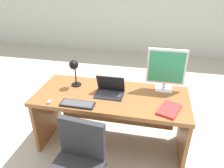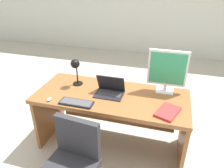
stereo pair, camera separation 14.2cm
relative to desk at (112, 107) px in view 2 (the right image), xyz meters
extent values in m
plane|color=#B7B2A3|center=(0.00, 1.46, -0.56)|extent=(12.00, 12.00, 0.00)
cube|color=brown|center=(0.00, -0.04, 0.17)|extent=(1.75, 0.75, 0.05)
cube|color=brown|center=(-0.85, -0.04, -0.20)|extent=(0.04, 0.66, 0.71)
cube|color=brown|center=(0.85, -0.04, -0.20)|extent=(0.04, 0.66, 0.71)
cube|color=brown|center=(0.00, 0.24, -0.17)|extent=(1.54, 0.02, 0.49)
cube|color=silver|center=(0.58, 0.21, 0.20)|extent=(0.20, 0.16, 0.01)
cube|color=silver|center=(0.58, 0.22, 0.25)|extent=(0.04, 0.02, 0.08)
cube|color=silver|center=(0.58, 0.21, 0.49)|extent=(0.43, 0.04, 0.41)
cube|color=#2D9966|center=(0.58, 0.19, 0.49)|extent=(0.39, 0.00, 0.36)
cube|color=black|center=(-0.02, -0.05, 0.20)|extent=(0.32, 0.24, 0.01)
cube|color=#38383D|center=(-0.02, -0.03, 0.21)|extent=(0.27, 0.13, 0.00)
cube|color=black|center=(-0.02, 0.02, 0.31)|extent=(0.32, 0.10, 0.21)
cube|color=black|center=(-0.02, 0.01, 0.31)|extent=(0.28, 0.08, 0.17)
cube|color=black|center=(-0.31, -0.32, 0.21)|extent=(0.36, 0.14, 0.02)
cube|color=#47474C|center=(-0.31, -0.32, 0.22)|extent=(0.34, 0.12, 0.00)
ellipsoid|color=silver|center=(-0.62, -0.35, 0.21)|extent=(0.04, 0.07, 0.03)
cylinder|color=black|center=(-0.47, 0.10, 0.20)|extent=(0.12, 0.12, 0.01)
cylinder|color=black|center=(-0.47, 0.10, 0.33)|extent=(0.02, 0.02, 0.23)
sphere|color=black|center=(-0.47, 0.07, 0.48)|extent=(0.11, 0.11, 0.11)
cube|color=red|center=(0.64, -0.23, 0.21)|extent=(0.27, 0.33, 0.02)
cube|color=#2D2D33|center=(-0.13, -0.71, 0.11)|extent=(0.44, 0.11, 0.40)
camera|label=1|loc=(0.45, -2.10, 1.45)|focal=34.32mm
camera|label=2|loc=(0.58, -2.07, 1.45)|focal=34.32mm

